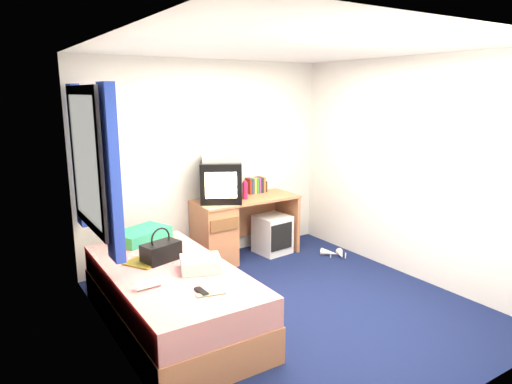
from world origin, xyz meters
TOP-DOWN VIEW (x-y plane):
  - ground at (0.00, 0.00)m, footprint 3.40×3.40m
  - room_shell at (0.00, 0.00)m, footprint 3.40×3.40m
  - bed at (-1.10, 0.27)m, footprint 1.01×2.00m
  - pillow at (-1.05, 1.13)m, footprint 0.63×0.52m
  - desk at (0.09, 1.44)m, footprint 1.30×0.55m
  - storage_cube at (0.72, 1.35)m, footprint 0.43×0.43m
  - crt_tv at (0.04, 1.44)m, footprint 0.63×0.62m
  - vcr at (0.04, 1.44)m, footprint 0.53×0.47m
  - book_row at (0.62, 1.60)m, footprint 0.24×0.13m
  - picture_frame at (0.79, 1.62)m, footprint 0.05×0.12m
  - pink_water_bottle at (0.33, 1.38)m, footprint 0.07×0.07m
  - aerosol_can at (0.25, 1.51)m, footprint 0.06×0.06m
  - handbag at (-1.09, 0.48)m, footprint 0.37×0.27m
  - towel at (-0.89, 0.10)m, footprint 0.41×0.37m
  - magazine at (-1.27, 0.50)m, footprint 0.32×0.35m
  - water_bottle at (-1.39, -0.02)m, footprint 0.20×0.08m
  - colour_swatch_fan at (-1.04, -0.39)m, footprint 0.23×0.11m
  - remote_control at (-1.09, -0.32)m, footprint 0.05×0.16m
  - window_assembly at (-1.55, 0.90)m, footprint 0.11×1.42m
  - white_heels at (1.29, 0.79)m, footprint 0.27×0.36m

SIDE VIEW (x-z plane):
  - ground at x=0.00m, z-range 0.00..0.00m
  - white_heels at x=1.29m, z-range -0.01..0.09m
  - storage_cube at x=0.72m, z-range 0.00..0.49m
  - bed at x=-1.10m, z-range 0.00..0.54m
  - desk at x=0.09m, z-range 0.03..0.78m
  - colour_swatch_fan at x=-1.04m, z-range 0.54..0.55m
  - magazine at x=-1.27m, z-range 0.54..0.55m
  - remote_control at x=-1.09m, z-range 0.54..0.56m
  - water_bottle at x=-1.39m, z-range 0.54..0.61m
  - towel at x=-0.89m, z-range 0.54..0.65m
  - pillow at x=-1.05m, z-range 0.54..0.66m
  - handbag at x=-1.09m, z-range 0.48..0.79m
  - picture_frame at x=0.79m, z-range 0.75..0.89m
  - aerosol_can at x=0.25m, z-range 0.75..0.94m
  - pink_water_bottle at x=0.33m, z-range 0.75..0.95m
  - book_row at x=0.62m, z-range 0.75..0.95m
  - crt_tv at x=0.04m, z-range 0.75..1.22m
  - vcr at x=0.04m, z-range 1.22..1.31m
  - window_assembly at x=-1.55m, z-range 0.72..2.12m
  - room_shell at x=0.00m, z-range -0.25..3.15m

